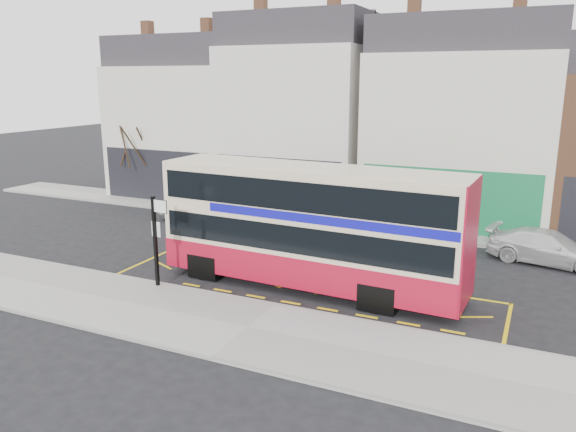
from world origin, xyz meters
The scene contains 15 objects.
ground centered at (0.00, 0.00, 0.00)m, with size 120.00×120.00×0.00m, color black.
pavement centered at (0.00, -2.30, 0.07)m, with size 40.00×4.00×0.15m, color #999691.
kerb centered at (0.00, -0.38, 0.07)m, with size 40.00×0.15×0.15m, color gray.
far_pavement centered at (0.00, 11.00, 0.07)m, with size 50.00×3.00×0.15m, color #999691.
road_markings centered at (0.00, 1.60, 0.01)m, with size 14.00×3.40×0.01m, color #D7B70B, non-canonical shape.
terrace_far_left centered at (-13.50, 14.99, 4.82)m, with size 8.00×8.01×10.80m.
terrace_left centered at (-5.50, 14.99, 5.32)m, with size 8.00×8.01×11.80m.
terrace_green_shop centered at (3.50, 14.99, 5.07)m, with size 9.00×8.01×11.30m.
double_decker_bus centered at (0.30, 1.87, 2.30)m, with size 11.07×3.02×4.38m.
bus_stop_post centered at (-4.52, -0.61, 2.08)m, with size 0.80×0.17×3.25m.
car_silver centered at (-8.94, 8.27, 0.63)m, with size 1.49×3.71×1.26m, color silver.
car_grey centered at (-3.55, 9.54, 0.64)m, with size 1.35×3.87×1.28m, color #42444A.
car_white centered at (8.00, 8.36, 0.68)m, with size 1.89×4.66×1.35m, color silver.
street_tree_left centered at (-15.10, 11.26, 3.97)m, with size 2.69×2.69×5.82m.
street_tree_right centered at (3.66, 12.36, 3.44)m, with size 2.34×2.34×5.04m.
Camera 1 is at (7.55, -15.78, 7.35)m, focal length 35.00 mm.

